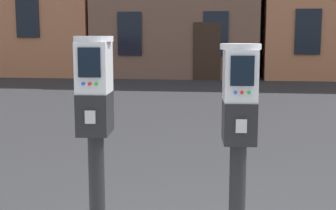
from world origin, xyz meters
The scene contains 2 objects.
parking_meter_near_kerb centered at (-0.77, -0.31, 1.19)m, with size 0.23×0.26×1.52m.
parking_meter_twin_adjacent centered at (0.02, -0.31, 1.16)m, with size 0.23×0.26×1.49m.
Camera 1 is at (-0.04, -2.82, 1.67)m, focal length 50.37 mm.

